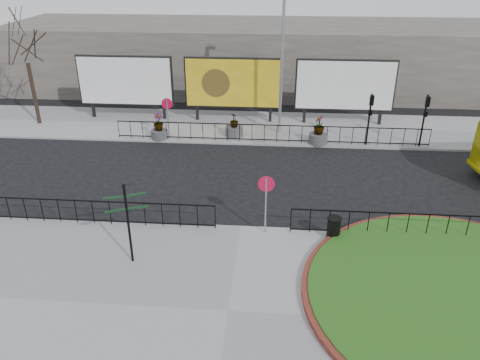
# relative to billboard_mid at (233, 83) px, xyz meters

# --- Properties ---
(ground) EXTENTS (90.00, 90.00, 0.00)m
(ground) POSITION_rel_billboard_mid_xyz_m (1.50, -12.97, -2.60)
(ground) COLOR black
(ground) RESTS_ON ground
(pavement_near) EXTENTS (30.00, 10.00, 0.12)m
(pavement_near) POSITION_rel_billboard_mid_xyz_m (1.50, -17.97, -2.54)
(pavement_near) COLOR gray
(pavement_near) RESTS_ON ground
(pavement_far) EXTENTS (44.00, 6.00, 0.12)m
(pavement_far) POSITION_rel_billboard_mid_xyz_m (1.50, -0.97, -2.54)
(pavement_far) COLOR gray
(pavement_far) RESTS_ON ground
(brick_edge) EXTENTS (10.40, 10.40, 0.18)m
(brick_edge) POSITION_rel_billboard_mid_xyz_m (9.00, -16.97, -2.39)
(brick_edge) COLOR brown
(brick_edge) RESTS_ON pavement_near
(grass_lawn) EXTENTS (10.00, 10.00, 0.22)m
(grass_lawn) POSITION_rel_billboard_mid_xyz_m (9.00, -16.97, -2.37)
(grass_lawn) COLOR #295115
(grass_lawn) RESTS_ON pavement_near
(railing_near_left) EXTENTS (10.00, 0.10, 1.10)m
(railing_near_left) POSITION_rel_billboard_mid_xyz_m (-4.50, -13.27, -1.93)
(railing_near_left) COLOR black
(railing_near_left) RESTS_ON pavement_near
(railing_near_right) EXTENTS (9.00, 0.10, 1.10)m
(railing_near_right) POSITION_rel_billboard_mid_xyz_m (8.00, -13.27, -1.93)
(railing_near_right) COLOR black
(railing_near_right) RESTS_ON pavement_near
(railing_far) EXTENTS (18.00, 0.10, 1.10)m
(railing_far) POSITION_rel_billboard_mid_xyz_m (2.50, -3.67, -1.93)
(railing_far) COLOR black
(railing_far) RESTS_ON pavement_far
(speed_sign_far) EXTENTS (0.64, 0.07, 2.47)m
(speed_sign_far) POSITION_rel_billboard_mid_xyz_m (-3.50, -3.57, -0.68)
(speed_sign_far) COLOR gray
(speed_sign_far) RESTS_ON pavement_far
(speed_sign_near) EXTENTS (0.64, 0.07, 2.47)m
(speed_sign_near) POSITION_rel_billboard_mid_xyz_m (2.50, -13.37, -0.68)
(speed_sign_near) COLOR gray
(speed_sign_near) RESTS_ON pavement_near
(billboard_left) EXTENTS (6.20, 0.31, 4.10)m
(billboard_left) POSITION_rel_billboard_mid_xyz_m (-7.00, 0.00, 0.00)
(billboard_left) COLOR black
(billboard_left) RESTS_ON pavement_far
(billboard_mid) EXTENTS (6.20, 0.31, 4.10)m
(billboard_mid) POSITION_rel_billboard_mid_xyz_m (0.00, 0.00, 0.00)
(billboard_mid) COLOR black
(billboard_mid) RESTS_ON pavement_far
(billboard_right) EXTENTS (6.20, 0.31, 4.10)m
(billboard_right) POSITION_rel_billboard_mid_xyz_m (7.00, 0.00, 0.00)
(billboard_right) COLOR black
(billboard_right) RESTS_ON pavement_far
(lamp_post) EXTENTS (0.74, 0.18, 9.23)m
(lamp_post) POSITION_rel_billboard_mid_xyz_m (3.01, -1.97, 2.23)
(lamp_post) COLOR gray
(lamp_post) RESTS_ON pavement_far
(signal_pole_a) EXTENTS (0.22, 0.26, 3.00)m
(signal_pole_a) POSITION_rel_billboard_mid_xyz_m (8.00, -3.63, -0.50)
(signal_pole_a) COLOR black
(signal_pole_a) RESTS_ON pavement_far
(signal_pole_b) EXTENTS (0.22, 0.26, 3.00)m
(signal_pole_b) POSITION_rel_billboard_mid_xyz_m (11.00, -3.63, -0.50)
(signal_pole_b) COLOR black
(signal_pole_b) RESTS_ON pavement_far
(tree_left) EXTENTS (2.00, 2.00, 7.00)m
(tree_left) POSITION_rel_billboard_mid_xyz_m (-12.50, -1.47, 1.02)
(tree_left) COLOR #2D2119
(tree_left) RESTS_ON pavement_far
(building_backdrop) EXTENTS (40.00, 10.00, 5.00)m
(building_backdrop) POSITION_rel_billboard_mid_xyz_m (1.50, 9.03, -0.10)
(building_backdrop) COLOR slate
(building_backdrop) RESTS_ON ground
(fingerpost_sign) EXTENTS (1.42, 0.74, 3.12)m
(fingerpost_sign) POSITION_rel_billboard_mid_xyz_m (-2.21, -15.65, -0.60)
(fingerpost_sign) COLOR black
(fingerpost_sign) RESTS_ON pavement_near
(litter_bin) EXTENTS (0.55, 0.55, 0.92)m
(litter_bin) POSITION_rel_billboard_mid_xyz_m (5.15, -13.57, -2.02)
(litter_bin) COLOR black
(litter_bin) RESTS_ON pavement_near
(planter_a) EXTENTS (0.98, 0.98, 1.52)m
(planter_a) POSITION_rel_billboard_mid_xyz_m (-4.08, -3.57, -1.93)
(planter_a) COLOR #4C4C4F
(planter_a) RESTS_ON pavement_far
(planter_b) EXTENTS (1.06, 1.06, 1.43)m
(planter_b) POSITION_rel_billboard_mid_xyz_m (0.30, -2.78, -2.02)
(planter_b) COLOR #4C4C4F
(planter_b) RESTS_ON pavement_far
(planter_c) EXTENTS (1.08, 1.08, 1.65)m
(planter_c) POSITION_rel_billboard_mid_xyz_m (5.25, -3.57, -1.88)
(planter_c) COLOR #4C4C4F
(planter_c) RESTS_ON pavement_far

